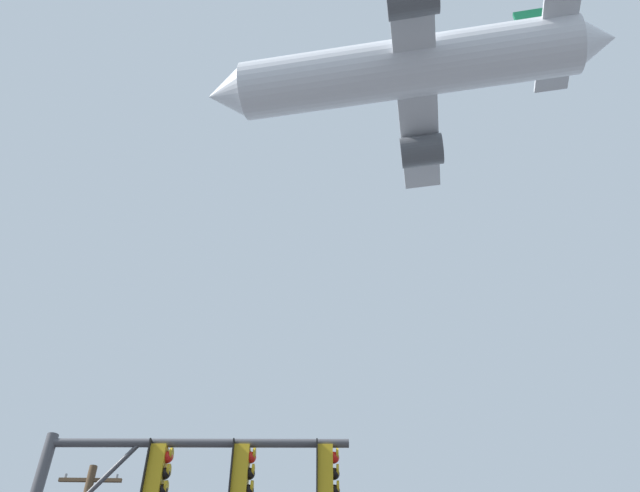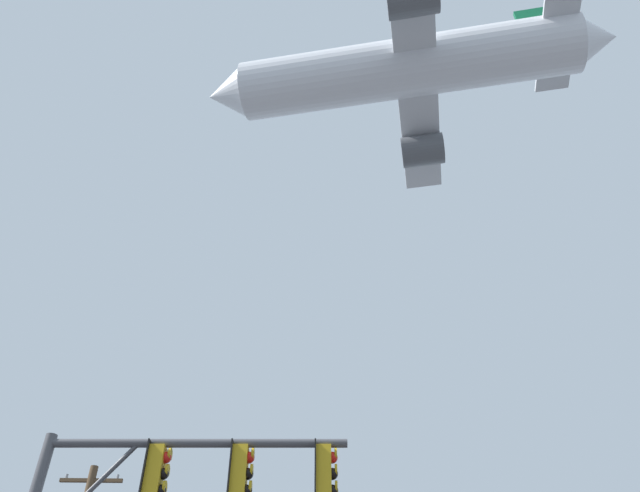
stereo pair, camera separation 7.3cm
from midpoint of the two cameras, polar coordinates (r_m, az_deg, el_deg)
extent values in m
cylinder|color=#4C4C51|center=(11.55, -10.92, -17.37)|extent=(5.20, 0.28, 0.15)
cube|color=gold|center=(11.17, 0.53, -20.15)|extent=(0.27, 0.33, 0.90)
cylinder|color=gold|center=(11.35, 0.52, -17.74)|extent=(0.05, 0.05, 0.12)
cube|color=black|center=(11.17, -0.23, -20.16)|extent=(0.04, 0.46, 1.04)
sphere|color=red|center=(11.27, 1.30, -18.86)|extent=(0.20, 0.20, 0.20)
cylinder|color=gold|center=(11.29, 1.65, -18.58)|extent=(0.05, 0.21, 0.21)
sphere|color=black|center=(11.17, 1.32, -20.20)|extent=(0.20, 0.20, 0.20)
cylinder|color=gold|center=(11.19, 1.67, -19.91)|extent=(0.05, 0.21, 0.21)
sphere|color=black|center=(11.07, 1.35, -21.56)|extent=(0.20, 0.20, 0.20)
cylinder|color=gold|center=(11.10, 1.70, -21.26)|extent=(0.05, 0.21, 0.21)
cube|color=gold|center=(11.25, -7.25, -20.01)|extent=(0.27, 0.33, 0.90)
cylinder|color=gold|center=(11.43, -7.03, -17.61)|extent=(0.05, 0.05, 0.12)
cube|color=black|center=(11.26, -8.00, -19.97)|extent=(0.04, 0.46, 1.04)
sphere|color=red|center=(11.33, -6.36, -18.76)|extent=(0.20, 0.20, 0.20)
cylinder|color=gold|center=(11.34, -5.99, -18.49)|extent=(0.05, 0.21, 0.21)
sphere|color=black|center=(11.23, -6.47, -20.08)|extent=(0.20, 0.20, 0.20)
cylinder|color=gold|center=(11.24, -6.10, -19.81)|extent=(0.05, 0.21, 0.21)
sphere|color=black|center=(11.13, -6.58, -21.43)|extent=(0.20, 0.20, 0.20)
cylinder|color=gold|center=(11.15, -6.20, -21.16)|extent=(0.05, 0.21, 0.21)
cube|color=gold|center=(11.50, -14.77, -19.54)|extent=(0.27, 0.33, 0.90)
cylinder|color=gold|center=(11.68, -14.34, -17.22)|extent=(0.05, 0.05, 0.12)
cube|color=black|center=(11.54, -15.48, -19.48)|extent=(0.04, 0.46, 1.04)
sphere|color=red|center=(11.56, -13.80, -18.36)|extent=(0.20, 0.20, 0.20)
cylinder|color=gold|center=(11.57, -13.43, -18.11)|extent=(0.05, 0.21, 0.21)
sphere|color=black|center=(11.47, -14.03, -19.64)|extent=(0.20, 0.20, 0.20)
cylinder|color=gold|center=(11.47, -13.65, -19.39)|extent=(0.05, 0.21, 0.21)
sphere|color=black|center=(11.38, -14.27, -20.95)|extent=(0.20, 0.20, 0.20)
cylinder|color=gold|center=(11.38, -13.88, -20.70)|extent=(0.05, 0.21, 0.21)
cube|color=brown|center=(24.78, -20.18, -19.56)|extent=(2.20, 0.12, 0.12)
cylinder|color=gray|center=(25.10, -22.17, -19.04)|extent=(0.10, 0.10, 0.18)
cylinder|color=gray|center=(24.56, -18.01, -19.55)|extent=(0.10, 0.10, 0.18)
cylinder|color=white|center=(47.31, 7.95, 15.89)|extent=(24.51, 9.01, 4.29)
cone|color=white|center=(48.71, -8.40, 13.59)|extent=(3.70, 4.58, 4.08)
cone|color=white|center=(49.59, 24.10, 16.94)|extent=(3.36, 4.11, 3.65)
cube|color=silver|center=(46.81, 8.87, 15.54)|extent=(7.43, 22.93, 0.48)
cylinder|color=#595B60|center=(49.75, 9.44, 8.65)|extent=(3.64, 3.01, 2.41)
cube|color=#0C5933|center=(50.77, 20.15, 18.33)|extent=(3.74, 1.06, 5.10)
cube|color=silver|center=(49.20, 21.01, 17.10)|extent=(3.97, 8.37, 0.27)
camera|label=1|loc=(0.04, -89.90, -0.08)|focal=34.84mm
camera|label=2|loc=(0.04, 90.10, 0.08)|focal=34.84mm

